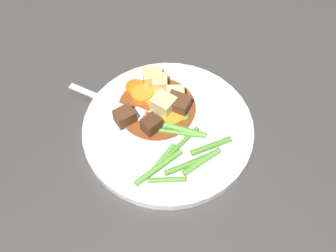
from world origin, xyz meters
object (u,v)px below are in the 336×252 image
carrot_slice_3 (155,99)px  potato_chunk_1 (175,96)px  dinner_plate (168,129)px  potato_chunk_0 (160,83)px  potato_chunk_2 (164,105)px  meat_chunk_2 (125,117)px  carrot_slice_1 (142,95)px  carrot_slice_2 (173,116)px  potato_chunk_3 (153,77)px  fork (121,107)px  meat_chunk_0 (151,125)px  meat_chunk_1 (178,104)px  carrot_slice_0 (137,87)px

carrot_slice_3 → potato_chunk_1: bearing=-126.5°
dinner_plate → carrot_slice_3: (0.05, -0.01, 0.01)m
potato_chunk_0 → potato_chunk_2: (-0.04, 0.02, 0.00)m
dinner_plate → meat_chunk_2: size_ratio=9.16×
carrot_slice_1 → carrot_slice_2: size_ratio=0.98×
potato_chunk_3 → fork: size_ratio=0.18×
carrot_slice_1 → carrot_slice_2: 0.06m
dinner_plate → meat_chunk_2: 0.07m
meat_chunk_0 → meat_chunk_1: (0.01, -0.05, 0.00)m
dinner_plate → meat_chunk_0: size_ratio=10.11×
carrot_slice_3 → fork: bearing=68.1°
carrot_slice_1 → potato_chunk_0: (-0.00, -0.03, 0.01)m
potato_chunk_0 → fork: 0.07m
dinner_plate → carrot_slice_2: (0.01, -0.02, 0.01)m
potato_chunk_0 → potato_chunk_3: 0.02m
carrot_slice_1 → carrot_slice_2: (-0.06, -0.01, -0.00)m
meat_chunk_2 → fork: (0.03, -0.01, -0.01)m
potato_chunk_2 → dinner_plate: bearing=156.2°
dinner_plate → carrot_slice_3: 0.05m
carrot_slice_2 → potato_chunk_0: 0.06m
carrot_slice_0 → carrot_slice_3: 0.04m
carrot_slice_1 → meat_chunk_0: (-0.06, 0.02, 0.01)m
potato_chunk_1 → meat_chunk_1: size_ratio=0.79×
potato_chunk_1 → potato_chunk_3: (0.05, 0.01, 0.00)m
potato_chunk_0 → meat_chunk_1: meat_chunk_1 is taller
dinner_plate → carrot_slice_1: 0.07m
meat_chunk_0 → potato_chunk_0: bearing=-45.4°
potato_chunk_0 → potato_chunk_2: bearing=150.6°
meat_chunk_1 → meat_chunk_2: bearing=68.4°
potato_chunk_1 → potato_chunk_3: potato_chunk_3 is taller
carrot_slice_0 → potato_chunk_1: size_ratio=1.12×
potato_chunk_3 → dinner_plate: bearing=159.3°
potato_chunk_3 → potato_chunk_1: bearing=-171.8°
carrot_slice_3 → meat_chunk_0: size_ratio=1.36×
potato_chunk_2 → potato_chunk_3: potato_chunk_2 is taller
carrot_slice_3 → meat_chunk_0: (-0.04, 0.04, 0.01)m
carrot_slice_0 → fork: size_ratio=0.18×
dinner_plate → meat_chunk_2: (0.05, 0.05, 0.02)m
carrot_slice_3 → dinner_plate: bearing=166.5°
carrot_slice_3 → meat_chunk_2: (-0.01, 0.06, 0.01)m
carrot_slice_3 → potato_chunk_3: 0.04m
meat_chunk_2 → meat_chunk_0: bearing=-148.5°
carrot_slice_1 → potato_chunk_2: (-0.04, -0.01, 0.01)m
carrot_slice_2 → carrot_slice_3: size_ratio=0.99×
fork → carrot_slice_2: bearing=-140.3°
potato_chunk_2 → carrot_slice_2: bearing=-171.2°
meat_chunk_0 → meat_chunk_1: same height
meat_chunk_2 → meat_chunk_1: bearing=-111.6°
potato_chunk_1 → fork: (0.04, 0.08, -0.01)m
dinner_plate → potato_chunk_3: bearing=-20.7°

